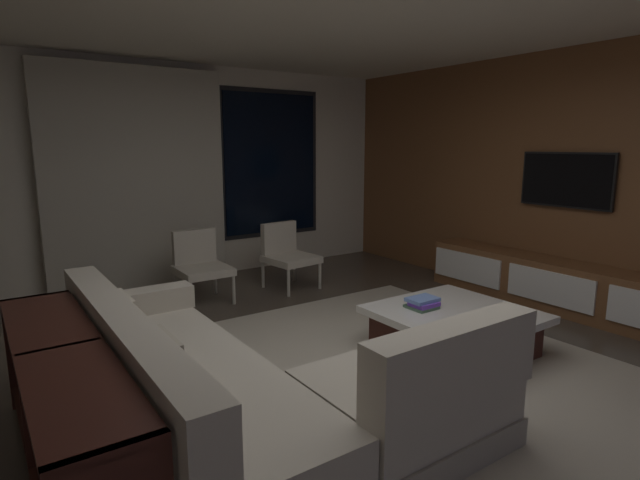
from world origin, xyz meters
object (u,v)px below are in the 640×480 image
sectional_couch (243,391)px  accent_chair_by_curtain (200,262)px  media_console (565,288)px  accent_chair_near_window (287,252)px  coffee_table (454,331)px  book_stack_on_coffee_table (423,303)px  mounted_tv (566,180)px  console_table_behind_couch (66,407)px

sectional_couch → accent_chair_by_curtain: 2.83m
accent_chair_by_curtain → media_console: (2.95, -2.53, -0.18)m
accent_chair_near_window → media_console: size_ratio=0.25×
coffee_table → book_stack_on_coffee_table: bearing=129.8°
coffee_table → media_console: bearing=1.4°
accent_chair_by_curtain → mounted_tv: 4.01m
accent_chair_near_window → mounted_tv: mounted_tv is taller
media_console → accent_chair_by_curtain: bearing=139.3°
sectional_couch → media_console: 3.76m
accent_chair_near_window → console_table_behind_couch: accent_chair_near_window is taller
media_console → mounted_tv: (0.18, 0.20, 1.10)m
sectional_couch → coffee_table: size_ratio=2.16×
coffee_table → mounted_tv: size_ratio=1.17×
book_stack_on_coffee_table → accent_chair_by_curtain: size_ratio=0.33×
media_console → console_table_behind_couch: 4.68m
sectional_couch → accent_chair_near_window: sectional_couch is taller
accent_chair_by_curtain → console_table_behind_couch: (-1.73, -2.58, -0.02)m
book_stack_on_coffee_table → console_table_behind_couch: 2.75m
accent_chair_near_window → media_console: bearing=-52.7°
accent_chair_by_curtain → book_stack_on_coffee_table: bearing=-66.7°
accent_chair_near_window → accent_chair_by_curtain: bearing=176.2°
coffee_table → mounted_tv: bearing=7.1°
accent_chair_by_curtain → mounted_tv: bearing=-36.7°
coffee_table → mounted_tv: 2.27m
sectional_couch → console_table_behind_couch: bearing=171.9°
coffee_table → accent_chair_near_window: (-0.11, 2.50, 0.25)m
accent_chair_near_window → accent_chair_by_curtain: size_ratio=1.00×
accent_chair_near_window → console_table_behind_couch: (-2.80, -2.50, -0.02)m
accent_chair_by_curtain → mounted_tv: (3.13, -2.33, 0.92)m
book_stack_on_coffee_table → accent_chair_by_curtain: accent_chair_by_curtain is taller
mounted_tv → accent_chair_by_curtain: bearing=143.3°
accent_chair_near_window → accent_chair_by_curtain: 1.07m
sectional_couch → mounted_tv: bearing=5.4°
media_console → console_table_behind_couch: console_table_behind_couch is taller
coffee_table → console_table_behind_couch: (-2.91, -0.00, 0.23)m
book_stack_on_coffee_table → accent_chair_near_window: size_ratio=0.33×
book_stack_on_coffee_table → mounted_tv: 2.31m
console_table_behind_couch → coffee_table: bearing=0.1°
coffee_table → accent_chair_near_window: bearing=92.6°
sectional_couch → book_stack_on_coffee_table: (1.83, 0.34, 0.11)m
console_table_behind_couch → accent_chair_by_curtain: bearing=56.2°
media_console → console_table_behind_couch: bearing=-179.4°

